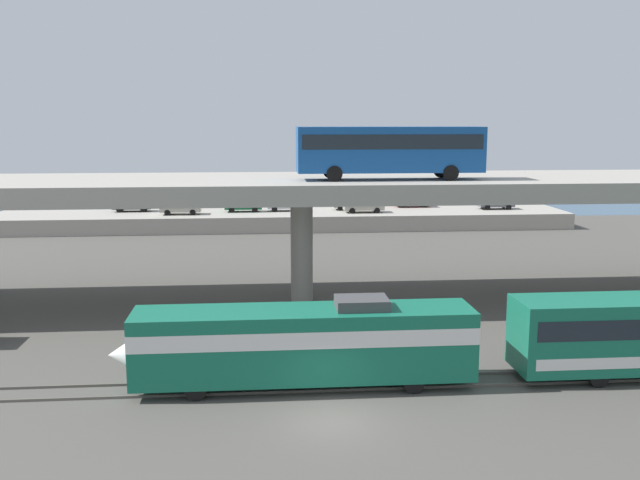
# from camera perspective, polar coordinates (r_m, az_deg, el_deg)

# --- Properties ---
(ground_plane) EXTENTS (260.00, 260.00, 0.00)m
(ground_plane) POSITION_cam_1_polar(r_m,az_deg,el_deg) (30.47, 0.95, -14.19)
(ground_plane) COLOR #4C4944
(rail_strip_near) EXTENTS (110.00, 0.12, 0.12)m
(rail_strip_near) POSITION_cam_1_polar(r_m,az_deg,el_deg) (33.41, 0.37, -11.87)
(rail_strip_near) COLOR #59544C
(rail_strip_near) RESTS_ON ground_plane
(rail_strip_far) EXTENTS (110.00, 0.12, 0.12)m
(rail_strip_far) POSITION_cam_1_polar(r_m,az_deg,el_deg) (34.86, 0.13, -10.94)
(rail_strip_far) COLOR #59544C
(rail_strip_far) RESTS_ON ground_plane
(train_locomotive) EXTENTS (16.71, 3.04, 4.18)m
(train_locomotive) POSITION_cam_1_polar(r_m,az_deg,el_deg) (33.32, -2.63, -8.05)
(train_locomotive) COLOR #14664C
(train_locomotive) RESTS_ON ground_plane
(highway_overpass) EXTENTS (96.00, 11.26, 8.38)m
(highway_overpass) POSITION_cam_1_polar(r_m,az_deg,el_deg) (48.04, -1.48, 4.03)
(highway_overpass) COLOR #9E998E
(highway_overpass) RESTS_ON ground_plane
(transit_bus_on_overpass) EXTENTS (12.00, 2.68, 3.40)m
(transit_bus_on_overpass) POSITION_cam_1_polar(r_m,az_deg,el_deg) (46.76, 5.56, 7.32)
(transit_bus_on_overpass) COLOR #14478C
(transit_bus_on_overpass) RESTS_ON highway_overpass
(pier_parking_lot) EXTENTS (64.60, 12.57, 1.78)m
(pier_parking_lot) POSITION_cam_1_polar(r_m,az_deg,el_deg) (83.55, -2.93, 1.79)
(pier_parking_lot) COLOR #9E998E
(pier_parking_lot) RESTS_ON ground_plane
(parked_car_0) EXTENTS (4.09, 2.00, 1.50)m
(parked_car_0) POSITION_cam_1_polar(r_m,az_deg,el_deg) (86.63, 13.81, 2.91)
(parked_car_0) COLOR #515459
(parked_car_0) RESTS_ON pier_parking_lot
(parked_car_1) EXTENTS (4.07, 1.93, 1.50)m
(parked_car_1) POSITION_cam_1_polar(r_m,az_deg,el_deg) (82.45, -2.80, 2.85)
(parked_car_1) COLOR #B7B7BC
(parked_car_1) RESTS_ON pier_parking_lot
(parked_car_2) EXTENTS (4.20, 1.89, 1.50)m
(parked_car_2) POSITION_cam_1_polar(r_m,az_deg,el_deg) (82.20, -6.15, 2.79)
(parked_car_2) COLOR #0C4C26
(parked_car_2) RESTS_ON pier_parking_lot
(parked_car_3) EXTENTS (4.10, 1.94, 1.50)m
(parked_car_3) POSITION_cam_1_polar(r_m,az_deg,el_deg) (83.68, 2.48, 2.96)
(parked_car_3) COLOR #9E998C
(parked_car_3) RESTS_ON pier_parking_lot
(parked_car_4) EXTENTS (4.33, 1.92, 1.50)m
(parked_car_4) POSITION_cam_1_polar(r_m,az_deg,el_deg) (84.72, -14.67, 2.73)
(parked_car_4) COLOR black
(parked_car_4) RESTS_ON pier_parking_lot
(parked_car_5) EXTENTS (4.53, 2.00, 1.50)m
(parked_car_5) POSITION_cam_1_polar(r_m,az_deg,el_deg) (81.21, 3.45, 2.74)
(parked_car_5) COLOR #9E998C
(parked_car_5) RESTS_ON pier_parking_lot
(parked_car_6) EXTENTS (4.25, 2.00, 1.50)m
(parked_car_6) POSITION_cam_1_polar(r_m,az_deg,el_deg) (86.86, 7.33, 3.13)
(parked_car_6) COLOR maroon
(parked_car_6) RESTS_ON pier_parking_lot
(parked_car_7) EXTENTS (4.43, 1.99, 1.50)m
(parked_car_7) POSITION_cam_1_polar(r_m,az_deg,el_deg) (80.90, -11.05, 2.55)
(parked_car_7) COLOR #9E998C
(parked_car_7) RESTS_ON pier_parking_lot
(harbor_water) EXTENTS (140.00, 36.00, 0.01)m
(harbor_water) POSITION_cam_1_polar(r_m,az_deg,el_deg) (106.47, -3.38, 3.01)
(harbor_water) COLOR #2D5170
(harbor_water) RESTS_ON ground_plane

